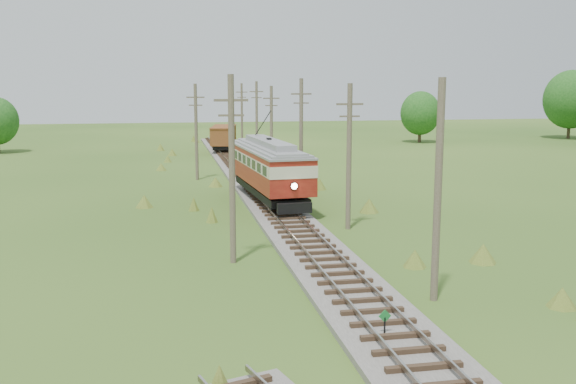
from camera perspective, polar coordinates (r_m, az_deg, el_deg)
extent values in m
plane|color=#284F17|center=(21.23, 10.46, -14.30)|extent=(260.00, 260.00, 0.00)
cube|color=#605B54|center=(53.21, -2.89, 0.44)|extent=(3.60, 96.00, 0.25)
cube|color=#726659|center=(53.06, -3.66, 0.80)|extent=(0.08, 96.00, 0.17)
cube|color=#726659|center=(53.26, -2.13, 0.85)|extent=(0.08, 96.00, 0.17)
cube|color=#2D2116|center=(53.18, -2.89, 0.66)|extent=(2.40, 96.00, 0.16)
cylinder|color=black|center=(22.31, 8.58, -11.93)|extent=(0.06, 0.06, 0.80)
cube|color=#1B792F|center=(22.15, 8.61, -10.84)|extent=(0.45, 0.03, 0.45)
cube|color=black|center=(46.18, -1.68, 0.23)|extent=(3.50, 12.31, 0.50)
cube|color=maroon|center=(46.01, -1.68, 1.58)|extent=(4.04, 13.39, 1.21)
cube|color=beige|center=(45.89, -1.69, 2.80)|extent=(4.08, 13.46, 0.77)
cube|color=black|center=(45.89, -1.69, 2.80)|extent=(4.06, 12.87, 0.61)
cube|color=maroon|center=(45.83, -1.69, 3.49)|extent=(4.04, 13.39, 0.33)
cube|color=gray|center=(45.79, -1.70, 3.94)|extent=(4.11, 13.53, 0.42)
cube|color=gray|center=(45.76, -1.70, 4.40)|extent=(2.11, 9.98, 0.44)
sphere|color=#FFF2BF|center=(39.59, 0.56, 0.52)|extent=(0.40, 0.40, 0.40)
cylinder|color=black|center=(47.59, -2.26, 6.10)|extent=(0.44, 5.12, 2.12)
cylinder|color=black|center=(41.22, -1.18, -0.98)|extent=(0.20, 0.89, 0.88)
cylinder|color=black|center=(41.64, 1.03, -0.87)|extent=(0.20, 0.89, 0.88)
cylinder|color=black|center=(50.84, -3.89, 1.01)|extent=(0.20, 0.89, 0.88)
cylinder|color=black|center=(51.18, -2.08, 1.08)|extent=(0.20, 0.89, 0.88)
cube|color=black|center=(81.65, -5.74, 4.15)|extent=(3.34, 7.66, 0.51)
cube|color=brown|center=(81.54, -5.75, 5.05)|extent=(4.00, 8.56, 2.06)
cube|color=brown|center=(81.46, -5.77, 5.80)|extent=(4.08, 8.73, 0.12)
cylinder|color=black|center=(79.26, -6.43, 4.01)|extent=(0.26, 0.83, 0.82)
cylinder|color=black|center=(79.14, -5.31, 4.02)|extent=(0.26, 0.83, 0.82)
cylinder|color=black|center=(84.16, -6.14, 4.33)|extent=(0.26, 0.83, 0.82)
cylinder|color=black|center=(84.04, -5.09, 4.34)|extent=(0.26, 0.83, 0.82)
cone|color=gray|center=(68.90, -1.00, 2.93)|extent=(3.18, 3.18, 1.19)
cone|color=gray|center=(68.09, -0.19, 2.64)|extent=(1.79, 1.79, 0.70)
cylinder|color=brown|center=(25.60, 13.18, 0.01)|extent=(0.30, 0.30, 8.80)
cylinder|color=brown|center=(37.79, 5.44, 3.08)|extent=(0.30, 0.30, 8.60)
cube|color=brown|center=(37.57, 5.52, 7.78)|extent=(1.60, 0.12, 0.12)
cube|color=brown|center=(37.60, 5.50, 6.71)|extent=(1.20, 0.10, 0.10)
cylinder|color=brown|center=(50.30, 1.17, 4.95)|extent=(0.30, 0.30, 9.00)
cube|color=brown|center=(50.15, 1.19, 8.71)|extent=(1.60, 0.12, 0.12)
cube|color=brown|center=(50.16, 1.18, 7.91)|extent=(1.20, 0.10, 0.10)
cylinder|color=brown|center=(63.03, -1.48, 5.60)|extent=(0.30, 0.30, 8.40)
cube|color=brown|center=(62.89, -1.49, 8.33)|extent=(1.60, 0.12, 0.12)
cube|color=brown|center=(62.91, -1.49, 7.69)|extent=(1.20, 0.10, 0.10)
cylinder|color=brown|center=(75.90, -2.80, 6.45)|extent=(0.30, 0.30, 8.90)
cube|color=brown|center=(75.80, -2.82, 8.90)|extent=(1.60, 0.12, 0.12)
cube|color=brown|center=(75.81, -2.82, 8.37)|extent=(1.20, 0.10, 0.10)
cylinder|color=brown|center=(88.75, -4.12, 6.82)|extent=(0.30, 0.30, 8.70)
cube|color=brown|center=(88.66, -4.15, 8.85)|extent=(1.60, 0.12, 0.12)
cube|color=brown|center=(88.67, -4.14, 8.40)|extent=(1.20, 0.10, 0.10)
cylinder|color=brown|center=(30.46, -5.00, 1.91)|extent=(0.30, 0.30, 9.00)
cube|color=brown|center=(30.20, -5.09, 8.13)|extent=(1.60, 0.12, 0.12)
cube|color=brown|center=(30.23, -5.07, 6.80)|extent=(1.20, 0.10, 0.10)
cylinder|color=brown|center=(58.26, -8.16, 5.28)|extent=(0.30, 0.30, 8.60)
cube|color=brown|center=(58.11, -8.23, 8.33)|extent=(1.60, 0.12, 0.12)
cube|color=brown|center=(58.13, -8.22, 7.64)|extent=(1.20, 0.10, 0.10)
cylinder|color=#38281C|center=(111.89, 23.69, 5.29)|extent=(0.50, 0.50, 3.60)
ellipsoid|color=#164B16|center=(111.71, 23.84, 7.54)|extent=(8.40, 8.40, 9.24)
cylinder|color=#38281C|center=(97.72, 11.62, 5.08)|extent=(0.50, 0.50, 2.52)
ellipsoid|color=#164B16|center=(97.54, 11.68, 6.88)|extent=(5.88, 5.88, 6.47)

